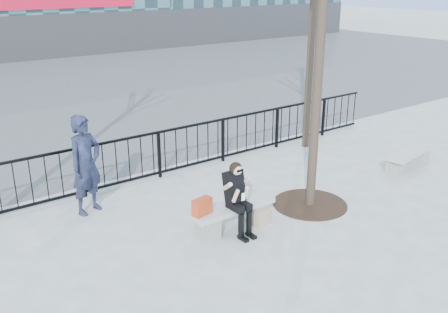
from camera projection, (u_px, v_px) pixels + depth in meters
ground at (233, 229)px, 9.12m from camera, size 120.00×120.00×0.00m
street_surface at (10, 89)px, 20.45m from camera, size 60.00×23.00×0.01m
railing at (151, 156)px, 11.20m from camera, size 14.00×0.06×1.10m
tree_grate at (310, 204)px, 10.11m from camera, size 1.50×1.50×0.02m
bench_main at (233, 214)px, 9.02m from camera, size 1.65×0.46×0.49m
bench_second at (408, 159)px, 11.88m from camera, size 1.49×0.42×0.44m
seated_woman at (238, 199)px, 8.77m from camera, size 0.50×0.64×1.34m
handbag at (202, 207)px, 8.56m from camera, size 0.38×0.23×0.29m
shopping_bag at (262, 217)px, 9.24m from camera, size 0.36×0.18×0.32m
standing_man at (86, 165)px, 9.50m from camera, size 0.84×0.69×1.96m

